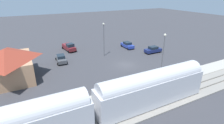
{
  "coord_description": "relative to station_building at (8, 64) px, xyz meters",
  "views": [
    {
      "loc": [
        -30.03,
        18.77,
        15.05
      ],
      "look_at": [
        0.56,
        2.86,
        1.0
      ],
      "focal_mm": 28.16,
      "sensor_mm": 36.0,
      "label": 1
    }
  ],
  "objects": [
    {
      "name": "ground_plane",
      "position": [
        -4.0,
        -22.0,
        -2.98
      ],
      "size": [
        200.0,
        200.0,
        0.0
      ],
      "primitive_type": "plane",
      "color": "#38383D"
    },
    {
      "name": "pedestrian_on_platform",
      "position": [
        -13.44,
        -17.68,
        -1.7
      ],
      "size": [
        0.36,
        0.36,
        1.71
      ],
      "color": "brown",
      "rests_on": "platform"
    },
    {
      "name": "station_building",
      "position": [
        0.0,
        0.0,
        0.0
      ],
      "size": [
        10.83,
        8.65,
        5.74
      ],
      "color": "tan",
      "rests_on": "ground"
    },
    {
      "name": "light_pole_near_platform",
      "position": [
        -11.2,
        -25.73,
        2.03
      ],
      "size": [
        0.44,
        0.44,
        7.99
      ],
      "color": "#515156",
      "rests_on": "ground"
    },
    {
      "name": "pickup_maroon",
      "position": [
        11.42,
        -13.82,
        -1.95
      ],
      "size": [
        5.61,
        3.03,
        2.14
      ],
      "color": "maroon",
      "rests_on": "ground"
    },
    {
      "name": "sedan_navy",
      "position": [
        -0.54,
        -32.64,
        -2.1
      ],
      "size": [
        1.91,
        4.53,
        1.74
      ],
      "color": "navy",
      "rests_on": "ground"
    },
    {
      "name": "pedestrian_waiting_far",
      "position": [
        -14.09,
        -21.32,
        -1.7
      ],
      "size": [
        0.36,
        0.36,
        1.71
      ],
      "color": "brown",
      "rests_on": "platform"
    },
    {
      "name": "platform",
      "position": [
        -14.0,
        -22.0,
        -2.83
      ],
      "size": [
        3.2,
        46.0,
        0.3
      ],
      "color": "#A8A399",
      "rests_on": "ground"
    },
    {
      "name": "light_pole_lot_center",
      "position": [
        3.35,
        -20.47,
        2.08
      ],
      "size": [
        0.44,
        0.44,
        8.09
      ],
      "color": "#515156",
      "rests_on": "ground"
    },
    {
      "name": "railway_track",
      "position": [
        -18.0,
        -22.0,
        -2.88
      ],
      "size": [
        4.8,
        70.0,
        0.3
      ],
      "color": "gray",
      "rests_on": "ground"
    },
    {
      "name": "sedan_blue",
      "position": [
        6.14,
        -28.99,
        -2.1
      ],
      "size": [
        4.51,
        2.3,
        1.74
      ],
      "color": "#283D9E",
      "rests_on": "ground"
    },
    {
      "name": "sedan_charcoal",
      "position": [
        3.92,
        -10.03,
        -2.1
      ],
      "size": [
        4.63,
        2.54,
        1.74
      ],
      "color": "#47494F",
      "rests_on": "ground"
    }
  ]
}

